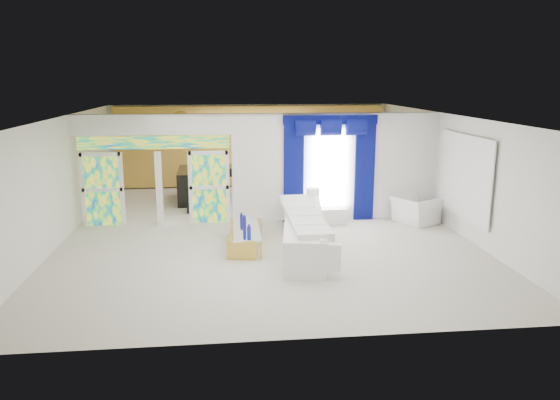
{
  "coord_description": "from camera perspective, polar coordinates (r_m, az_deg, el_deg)",
  "views": [
    {
      "loc": [
        -1.01,
        -13.41,
        3.93
      ],
      "look_at": [
        0.3,
        -1.2,
        1.1
      ],
      "focal_mm": 34.04,
      "sensor_mm": 36.0,
      "label": 1
    }
  ],
  "objects": [
    {
      "name": "table_lamp",
      "position": [
        14.53,
        3.54,
        0.17
      ],
      "size": [
        0.36,
        0.36,
        0.58
      ],
      "primitive_type": "cylinder",
      "color": "white",
      "rests_on": "console_table"
    },
    {
      "name": "stained_panel_left",
      "position": [
        15.06,
        -18.53,
        1.08
      ],
      "size": [
        0.95,
        0.04,
        2.0
      ],
      "primitive_type": "cube",
      "color": "#994C3F",
      "rests_on": "ground"
    },
    {
      "name": "stained_transom",
      "position": [
        14.62,
        -13.39,
        6.03
      ],
      "size": [
        4.0,
        0.05,
        0.35
      ],
      "primitive_type": "cube",
      "color": "#994C3F",
      "rests_on": "dividing_header"
    },
    {
      "name": "stained_panel_right",
      "position": [
        14.71,
        -7.62,
        1.37
      ],
      "size": [
        0.95,
        0.04,
        2.0
      ],
      "primitive_type": "cube",
      "color": "#994C3F",
      "rests_on": "ground"
    },
    {
      "name": "wall_mirror",
      "position": [
        13.96,
        19.22,
        2.44
      ],
      "size": [
        0.04,
        2.7,
        1.9
      ],
      "primitive_type": "cube",
      "color": "white",
      "rests_on": "ground"
    },
    {
      "name": "dividing_header",
      "position": [
        14.57,
        -13.49,
        7.88
      ],
      "size": [
        4.3,
        0.18,
        0.55
      ],
      "primitive_type": "cube",
      "color": "white",
      "rests_on": "dividing_wall"
    },
    {
      "name": "coffee_table",
      "position": [
        12.67,
        -3.72,
        -4.08
      ],
      "size": [
        0.92,
        2.04,
        0.44
      ],
      "primitive_type": "cube",
      "rotation": [
        0.0,
        0.0,
        -0.14
      ],
      "color": "gold",
      "rests_on": "ground"
    },
    {
      "name": "blue_drape_left",
      "position": [
        14.62,
        1.47,
        3.01
      ],
      "size": [
        0.55,
        0.1,
        2.8
      ],
      "primitive_type": "cube",
      "color": "#060348",
      "rests_on": "ground"
    },
    {
      "name": "chandelier",
      "position": [
        16.9,
        -10.6,
        8.42
      ],
      "size": [
        0.6,
        0.6,
        0.6
      ],
      "primitive_type": "sphere",
      "color": "gold",
      "rests_on": "ceiling"
    },
    {
      "name": "console_table",
      "position": [
        14.7,
        4.67,
        -1.71
      ],
      "size": [
        1.29,
        0.47,
        0.42
      ],
      "primitive_type": "cube",
      "rotation": [
        0.0,
        0.0,
        0.05
      ],
      "color": "white",
      "rests_on": "ground"
    },
    {
      "name": "window_pane",
      "position": [
        14.81,
        5.3,
        3.28
      ],
      "size": [
        1.0,
        0.02,
        2.3
      ],
      "primitive_type": "cube",
      "color": "white",
      "rests_on": "dividing_wall"
    },
    {
      "name": "gold_curtains",
      "position": [
        19.48,
        -3.12,
        5.79
      ],
      "size": [
        9.7,
        0.12,
        2.9
      ],
      "primitive_type": "cube",
      "color": "#BA8C2C",
      "rests_on": "ground"
    },
    {
      "name": "tv_console",
      "position": [
        17.13,
        -17.52,
        0.35
      ],
      "size": [
        0.56,
        0.53,
        0.73
      ],
      "primitive_type": "cube",
      "rotation": [
        0.0,
        0.0,
        0.15
      ],
      "color": "#A38351",
      "rests_on": "ground"
    },
    {
      "name": "armchair",
      "position": [
        15.14,
        14.28,
        -1.05
      ],
      "size": [
        1.38,
        1.44,
        0.73
      ],
      "primitive_type": "imported",
      "rotation": [
        0.0,
        0.0,
        2.03
      ],
      "color": "white",
      "rests_on": "ground"
    },
    {
      "name": "piano_bench",
      "position": [
        16.07,
        -8.42,
        -0.8
      ],
      "size": [
        0.87,
        0.35,
        0.29
      ],
      "primitive_type": "cube",
      "rotation": [
        0.0,
        0.0,
        0.02
      ],
      "color": "black",
      "rests_on": "ground"
    },
    {
      "name": "blue_drape_right",
      "position": [
        15.02,
        9.07,
        3.12
      ],
      "size": [
        0.55,
        0.1,
        2.8
      ],
      "primitive_type": "cube",
      "color": "#060348",
      "rests_on": "ground"
    },
    {
      "name": "decanters",
      "position": [
        12.64,
        -3.7,
        -2.61
      ],
      "size": [
        0.23,
        1.22,
        0.28
      ],
      "color": "white",
      "rests_on": "coffee_table"
    },
    {
      "name": "dividing_wall",
      "position": [
        14.95,
        6.17,
        3.55
      ],
      "size": [
        5.7,
        0.18,
        3.0
      ],
      "primitive_type": "cube",
      "color": "white",
      "rests_on": "ground"
    },
    {
      "name": "blue_pelmet",
      "position": [
        14.61,
        5.44,
        8.57
      ],
      "size": [
        2.6,
        0.12,
        0.25
      ],
      "primitive_type": "cube",
      "color": "#060348",
      "rests_on": "dividing_wall"
    },
    {
      "name": "grand_piano",
      "position": [
        17.55,
        -8.27,
        1.63
      ],
      "size": [
        1.61,
        2.08,
        1.03
      ],
      "primitive_type": "cube",
      "rotation": [
        0.0,
        0.0,
        0.02
      ],
      "color": "black",
      "rests_on": "ground"
    },
    {
      "name": "white_sofa",
      "position": [
        12.46,
        2.56,
        -3.54
      ],
      "size": [
        1.43,
        4.18,
        0.78
      ],
      "primitive_type": "cube",
      "rotation": [
        0.0,
        0.0,
        -0.14
      ],
      "color": "white",
      "rests_on": "ground"
    },
    {
      "name": "floor",
      "position": [
        14.01,
        -1.75,
        -3.32
      ],
      "size": [
        12.0,
        12.0,
        0.0
      ],
      "primitive_type": "plane",
      "color": "#B7AF9E",
      "rests_on": "ground"
    }
  ]
}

